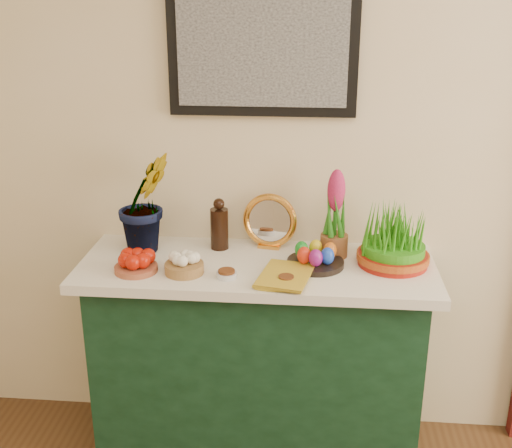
{
  "coord_description": "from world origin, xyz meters",
  "views": [
    {
      "loc": [
        -0.12,
        -0.31,
        1.91
      ],
      "look_at": [
        -0.33,
        1.95,
        1.07
      ],
      "focal_mm": 45.0,
      "sensor_mm": 36.0,
      "label": 1
    }
  ],
  "objects": [
    {
      "name": "sideboard",
      "position": [
        -0.33,
        2.0,
        0.42
      ],
      "size": [
        1.3,
        0.45,
        0.85
      ],
      "primitive_type": "cube",
      "color": "#153C25",
      "rests_on": "ground"
    },
    {
      "name": "wheatgrass_sabzeh",
      "position": [
        0.2,
        2.03,
        0.99
      ],
      "size": [
        0.28,
        0.28,
        0.23
      ],
      "color": "maroon",
      "rests_on": "tablecloth"
    },
    {
      "name": "hyacinth_pink",
      "position": [
        -0.03,
        2.1,
        1.05
      ],
      "size": [
        0.11,
        0.11,
        0.36
      ],
      "color": "brown",
      "rests_on": "tablecloth"
    },
    {
      "name": "hyacinth_green",
      "position": [
        -0.79,
        2.09,
        1.16
      ],
      "size": [
        0.36,
        0.36,
        0.55
      ],
      "primitive_type": "imported",
      "rotation": [
        0.0,
        0.0,
        0.74
      ],
      "color": "#287519",
      "rests_on": "tablecloth"
    },
    {
      "name": "vinegar_cruet",
      "position": [
        -0.5,
        2.14,
        0.99
      ],
      "size": [
        0.07,
        0.07,
        0.22
      ],
      "color": "black",
      "rests_on": "tablecloth"
    },
    {
      "name": "spice_dish_right",
      "position": [
        -0.21,
        1.83,
        0.9
      ],
      "size": [
        0.07,
        0.07,
        0.03
      ],
      "color": "silver",
      "rests_on": "tablecloth"
    },
    {
      "name": "apple_bowl",
      "position": [
        -0.78,
        1.88,
        0.92
      ],
      "size": [
        0.22,
        0.22,
        0.08
      ],
      "color": "#9D4F33",
      "rests_on": "tablecloth"
    },
    {
      "name": "egg_plate",
      "position": [
        -0.1,
        1.99,
        0.92
      ],
      "size": [
        0.27,
        0.27,
        0.09
      ],
      "color": "black",
      "rests_on": "tablecloth"
    },
    {
      "name": "spice_dish_left",
      "position": [
        -0.43,
        1.86,
        0.9
      ],
      "size": [
        0.08,
        0.08,
        0.03
      ],
      "color": "silver",
      "rests_on": "tablecloth"
    },
    {
      "name": "book",
      "position": [
        -0.3,
        1.87,
        0.91
      ],
      "size": [
        0.21,
        0.27,
        0.03
      ],
      "primitive_type": "imported",
      "rotation": [
        0.0,
        0.0,
        -0.2
      ],
      "color": "gold",
      "rests_on": "tablecloth"
    },
    {
      "name": "mirror",
      "position": [
        -0.29,
        2.18,
        1.0
      ],
      "size": [
        0.23,
        0.09,
        0.23
      ],
      "color": "gold",
      "rests_on": "tablecloth"
    },
    {
      "name": "garlic_basket",
      "position": [
        -0.6,
        1.88,
        0.92
      ],
      "size": [
        0.2,
        0.2,
        0.08
      ],
      "color": "#A07D40",
      "rests_on": "tablecloth"
    },
    {
      "name": "tablecloth",
      "position": [
        -0.33,
        2.0,
        0.87
      ],
      "size": [
        1.4,
        0.55,
        0.04
      ],
      "primitive_type": "cube",
      "color": "silver",
      "rests_on": "sideboard"
    }
  ]
}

